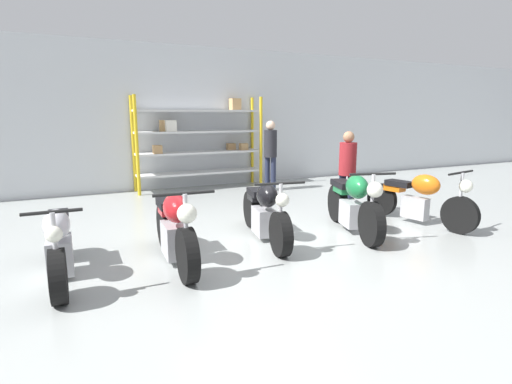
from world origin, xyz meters
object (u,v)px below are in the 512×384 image
object	(u,v)px
person_browsing	(270,150)
motorcycle_silver	(59,244)
shelving_rack	(199,140)
motorcycle_red	(175,229)
motorcycle_black	(265,212)
person_near_rack	(347,167)
motorcycle_green	(353,203)
motorcycle_orange	(420,197)

from	to	relation	value
person_browsing	motorcycle_silver	bearing A→B (deg)	8.42
person_browsing	shelving_rack	bearing A→B (deg)	-64.16
shelving_rack	person_browsing	world-z (taller)	shelving_rack
motorcycle_silver	motorcycle_red	xyz separation A→B (m)	(1.34, -0.12, 0.05)
motorcycle_black	person_near_rack	xyz separation A→B (m)	(2.09, 0.71, 0.50)
motorcycle_black	motorcycle_green	xyz separation A→B (m)	(1.46, -0.28, 0.05)
motorcycle_red	motorcycle_black	bearing A→B (deg)	106.89
motorcycle_red	shelving_rack	bearing A→B (deg)	161.40
motorcycle_black	person_browsing	distance (m)	4.12
motorcycle_silver	person_browsing	size ratio (longest dim) A/B	1.16
motorcycle_red	person_browsing	world-z (taller)	person_browsing
motorcycle_red	person_browsing	size ratio (longest dim) A/B	1.15
motorcycle_green	person_near_rack	xyz separation A→B (m)	(0.63, 0.99, 0.44)
shelving_rack	motorcycle_black	bearing A→B (deg)	-95.14
motorcycle_black	motorcycle_silver	bearing A→B (deg)	-75.06
shelving_rack	motorcycle_green	distance (m)	5.04
shelving_rack	motorcycle_silver	xyz separation A→B (m)	(-3.24, -4.86, -0.84)
motorcycle_silver	motorcycle_orange	world-z (taller)	motorcycle_orange
motorcycle_orange	person_browsing	size ratio (longest dim) A/B	1.20
motorcycle_red	motorcycle_silver	bearing A→B (deg)	-92.98
motorcycle_silver	motorcycle_black	bearing A→B (deg)	95.91
shelving_rack	person_browsing	size ratio (longest dim) A/B	1.89
motorcycle_black	person_near_rack	world-z (taller)	person_near_rack
shelving_rack	motorcycle_red	bearing A→B (deg)	-110.78
motorcycle_red	motorcycle_black	world-z (taller)	motorcycle_red
motorcycle_black	person_browsing	size ratio (longest dim) A/B	1.22
shelving_rack	motorcycle_silver	world-z (taller)	shelving_rack
motorcycle_red	person_browsing	xyz separation A→B (m)	(3.42, 3.97, 0.57)
motorcycle_red	person_browsing	distance (m)	5.27
motorcycle_silver	person_near_rack	size ratio (longest dim) A/B	1.27
motorcycle_red	person_browsing	bearing A→B (deg)	141.45
shelving_rack	motorcycle_black	size ratio (longest dim) A/B	1.56
motorcycle_orange	person_near_rack	distance (m)	1.38
motorcycle_black	motorcycle_orange	size ratio (longest dim) A/B	1.02
motorcycle_black	shelving_rack	bearing A→B (deg)	-175.60
shelving_rack	motorcycle_red	distance (m)	5.39
motorcycle_red	motorcycle_orange	xyz separation A→B (m)	(4.32, 0.04, 0.02)
shelving_rack	person_browsing	xyz separation A→B (m)	(1.53, -1.02, -0.22)
motorcycle_silver	motorcycle_green	xyz separation A→B (m)	(4.28, -0.01, 0.08)
person_near_rack	motorcycle_black	bearing A→B (deg)	-5.41
motorcycle_silver	person_browsing	distance (m)	6.15
motorcycle_orange	person_near_rack	world-z (taller)	person_near_rack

